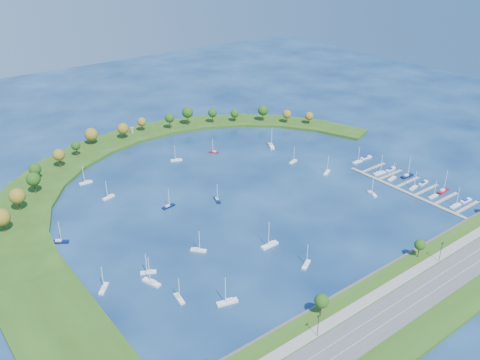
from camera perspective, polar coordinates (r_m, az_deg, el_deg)
ground at (r=303.93m, az=-0.17°, el=-1.27°), size 700.00×700.00×0.00m
south_shoreline at (r=233.78m, az=18.87°, el=-12.19°), size 420.00×43.10×11.60m
breakwater at (r=319.93m, az=-12.15°, el=-0.21°), size 286.74×247.64×2.00m
breakwater_trees at (r=356.10m, az=-11.52°, el=4.33°), size 242.45×93.04×14.78m
harbor_tower at (r=393.14m, az=-11.98°, el=5.46°), size 2.60×2.60×4.26m
dock_system at (r=324.01m, az=18.70°, el=-0.85°), size 24.28×82.00×1.60m
moored_boat_0 at (r=345.80m, az=-7.12°, el=2.28°), size 7.92×5.35×11.39m
moored_boat_1 at (r=289.31m, az=-8.01°, el=-2.89°), size 7.95×2.98×11.41m
moored_boat_2 at (r=330.37m, az=9.69°, el=0.90°), size 8.09×5.56×11.67m
moored_boat_3 at (r=222.67m, az=-6.83°, el=-12.94°), size 3.10×7.88×11.27m
moored_boat_4 at (r=366.07m, az=3.51°, el=3.87°), size 7.23×10.14×14.72m
moored_boat_5 at (r=253.76m, az=3.35°, el=-7.21°), size 9.60×2.75×14.09m
moored_boat_6 at (r=271.28m, az=-19.47°, el=-6.46°), size 8.09×6.70×12.18m
moored_boat_7 at (r=326.80m, az=-16.86°, el=-0.22°), size 7.98×2.58×11.59m
moored_boat_8 at (r=305.72m, az=-14.48°, el=-1.82°), size 8.06×4.00×11.42m
moored_boat_9 at (r=355.93m, az=-2.96°, el=3.18°), size 6.06×6.30×10.04m
moored_boat_10 at (r=219.34m, az=-1.41°, el=-13.42°), size 9.51×4.94×13.46m
moored_boat_11 at (r=239.24m, az=-10.20°, el=-10.04°), size 7.34×5.09×10.61m
moored_boat_12 at (r=309.76m, az=14.57°, el=-1.44°), size 4.36×7.78×11.03m
moored_boat_13 at (r=293.37m, az=-2.57°, el=-2.19°), size 4.37×7.68×10.89m
moored_boat_14 at (r=232.79m, az=-9.86°, el=-11.15°), size 5.35×9.54×13.52m
moored_boat_15 at (r=233.91m, az=-15.01°, el=-11.58°), size 6.84×7.39×11.58m
moored_boat_16 at (r=250.68m, az=-4.68°, el=-7.76°), size 6.72×7.39×11.50m
moored_boat_17 at (r=342.59m, az=5.96°, el=2.10°), size 7.52×3.83×10.64m
moored_boat_18 at (r=242.15m, az=7.41°, el=-9.30°), size 7.72×5.45×11.18m
docked_boat_0 at (r=311.56m, az=22.94°, el=-2.63°), size 8.30×2.53×12.11m
docked_boat_1 at (r=320.02m, az=23.93°, el=-2.11°), size 8.46×2.82×1.70m
docked_boat_2 at (r=317.55m, az=20.79°, el=-1.68°), size 7.24×2.10×10.61m
docked_boat_3 at (r=325.89m, az=21.76°, el=-1.10°), size 9.62×3.36×13.88m
docked_boat_4 at (r=323.70m, az=18.82°, el=-0.79°), size 7.93×3.35×11.29m
docked_boat_5 at (r=332.00m, az=19.82°, el=-0.31°), size 8.56×3.32×1.70m
docked_boat_6 at (r=331.38m, az=16.63°, el=0.19°), size 7.97×3.37×11.36m
docked_boat_7 at (r=337.57m, az=18.17°, el=0.47°), size 9.46×3.08×13.73m
docked_boat_8 at (r=336.41m, az=15.32°, el=0.79°), size 9.14×3.82×13.03m
docked_boat_9 at (r=343.94m, az=16.49°, el=1.16°), size 8.98×3.53×1.78m
docked_boat_10 at (r=349.29m, az=12.99°, el=2.03°), size 7.74×2.60×11.21m
docked_boat_11 at (r=357.17m, az=13.89°, el=2.45°), size 9.08×3.20×1.82m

